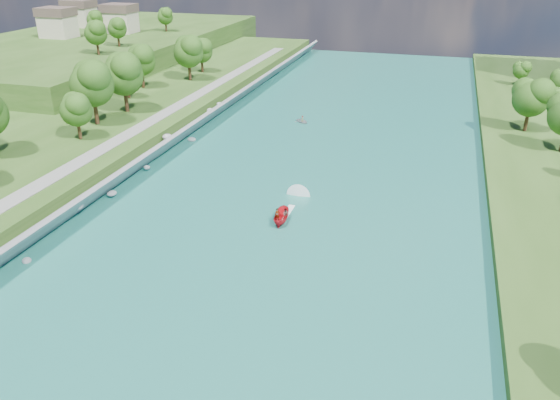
% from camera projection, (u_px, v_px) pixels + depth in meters
% --- Properties ---
extents(ground, '(260.00, 260.00, 0.00)m').
position_uv_depth(ground, '(247.00, 262.00, 63.76)').
color(ground, '#2D5119').
rests_on(ground, ground).
extents(river_water, '(55.00, 240.00, 0.10)m').
position_uv_depth(river_water, '(293.00, 194.00, 81.08)').
color(river_water, '#1B685A').
rests_on(river_water, ground).
extents(berm_west, '(45.00, 240.00, 3.50)m').
position_uv_depth(berm_west, '(12.00, 150.00, 93.42)').
color(berm_west, '#2D5119').
rests_on(berm_west, ground).
extents(ridge_west, '(60.00, 120.00, 9.00)m').
position_uv_depth(ridge_west, '(98.00, 50.00, 165.74)').
color(ridge_west, '#2D5119').
rests_on(ridge_west, ground).
extents(riprap_bank, '(3.91, 236.00, 4.05)m').
position_uv_depth(riprap_bank, '(134.00, 167.00, 86.12)').
color(riprap_bank, slate).
rests_on(riprap_bank, ground).
extents(riverside_path, '(3.00, 200.00, 0.10)m').
position_uv_depth(riverside_path, '(100.00, 150.00, 88.08)').
color(riverside_path, gray).
rests_on(riverside_path, berm_west).
extents(ridge_houses, '(29.50, 29.50, 8.40)m').
position_uv_depth(ridge_houses, '(86.00, 18.00, 167.94)').
color(ridge_houses, beige).
rests_on(ridge_houses, ridge_west).
extents(trees_ridge, '(24.45, 46.07, 9.72)m').
position_uv_depth(trees_ridge, '(118.00, 26.00, 149.69)').
color(trees_ridge, '#2B4E14').
rests_on(trees_ridge, ridge_west).
extents(motorboat, '(3.60, 19.12, 2.16)m').
position_uv_depth(motorboat, '(284.00, 213.00, 73.48)').
color(motorboat, red).
rests_on(motorboat, river_water).
extents(raft, '(3.97, 3.85, 1.47)m').
position_uv_depth(raft, '(302.00, 121.00, 113.41)').
color(raft, '#93959B').
rests_on(raft, river_water).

